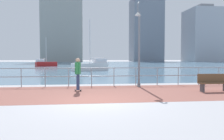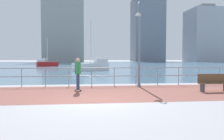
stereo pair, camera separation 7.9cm
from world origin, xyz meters
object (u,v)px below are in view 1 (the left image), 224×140
lamppost (139,40)px  sailboat_yellow (91,66)px  sailboat_gray (46,64)px  skateboarder (78,71)px  park_bench (213,82)px

lamppost → sailboat_yellow: (-2.37, 17.66, -2.17)m
sailboat_yellow → sailboat_gray: 19.23m
skateboarder → sailboat_yellow: bearing=86.4°
park_bench → sailboat_gray: (-14.63, 37.07, 0.09)m
lamppost → skateboarder: bearing=-158.2°
lamppost → park_bench: size_ratio=3.18×
lamppost → park_bench: (3.42, -2.32, -2.34)m
sailboat_gray → sailboat_yellow: bearing=-62.7°
lamppost → skateboarder: size_ratio=2.92×
sailboat_gray → park_bench: bearing=-68.5°
park_bench → sailboat_yellow: bearing=106.2°
sailboat_yellow → skateboarder: bearing=-93.6°
lamppost → skateboarder: (-3.56, -1.43, -1.77)m
lamppost → sailboat_gray: size_ratio=0.86×
skateboarder → sailboat_gray: bearing=101.9°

